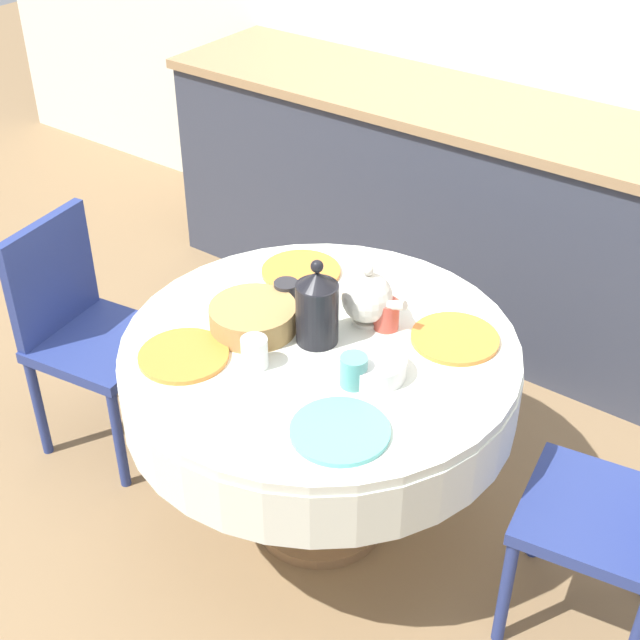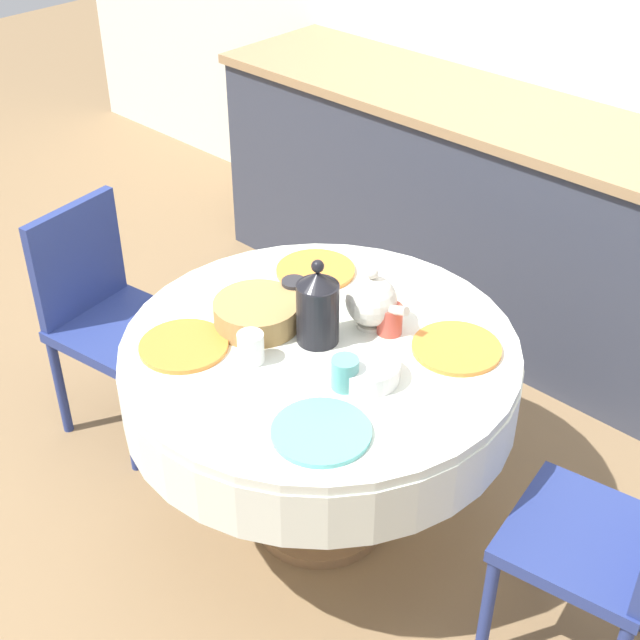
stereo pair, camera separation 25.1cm
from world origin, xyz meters
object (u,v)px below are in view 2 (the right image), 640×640
chair_left (618,538)px  chair_right (106,310)px  teapot (372,301)px  coffee_carafe (318,307)px

chair_left → chair_right: bearing=89.7°
chair_left → teapot: 0.92m
chair_left → coffee_carafe: (-0.92, -0.13, 0.35)m
chair_right → coffee_carafe: size_ratio=3.20×
chair_right → teapot: bearing=99.0°
teapot → coffee_carafe: bearing=-112.4°
chair_right → coffee_carafe: bearing=90.6°
chair_right → chair_left: bearing=90.3°
chair_left → coffee_carafe: bearing=89.4°
chair_right → coffee_carafe: coffee_carafe is taller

